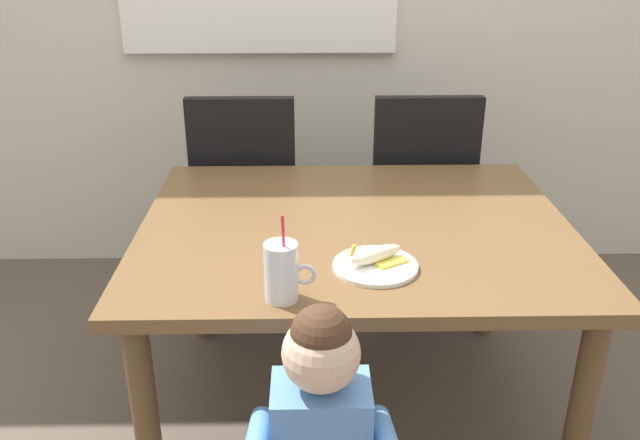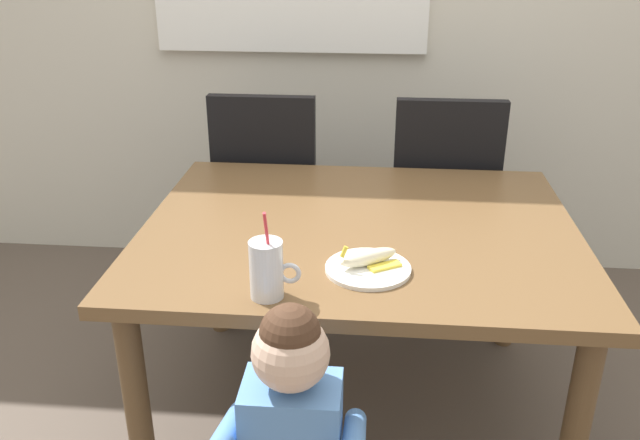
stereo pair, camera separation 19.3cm
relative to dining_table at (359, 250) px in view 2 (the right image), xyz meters
name	(u,v)px [view 2 (the right image)]	position (x,y,z in m)	size (l,w,h in m)	color
ground_plane	(355,408)	(0.00, 0.00, -0.62)	(24.00, 24.00, 0.00)	brown
dining_table	(359,250)	(0.00, 0.00, 0.00)	(1.33, 1.09, 0.71)	brown
dining_chair_left	(269,187)	(-0.41, 0.73, -0.08)	(0.44, 0.45, 0.96)	black
dining_chair_right	(442,192)	(0.32, 0.73, -0.08)	(0.44, 0.45, 0.96)	black
toddler_standing	(292,427)	(-0.12, -0.71, -0.10)	(0.33, 0.24, 0.84)	#3F4760
milk_cup	(267,272)	(-0.21, -0.45, 0.15)	(0.13, 0.09, 0.25)	silver
snack_plate	(368,269)	(0.03, -0.30, 0.09)	(0.23, 0.23, 0.01)	white
peeled_banana	(369,258)	(0.04, -0.28, 0.12)	(0.17, 0.14, 0.07)	#F4EAC6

